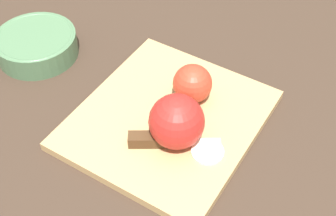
{
  "coord_description": "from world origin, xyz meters",
  "views": [
    {
      "loc": [
        0.46,
        0.24,
        0.59
      ],
      "look_at": [
        0.0,
        0.0,
        0.04
      ],
      "focal_mm": 50.0,
      "sensor_mm": 36.0,
      "label": 1
    }
  ],
  "objects": [
    {
      "name": "ground_plane",
      "position": [
        0.0,
        0.0,
        0.0
      ],
      "size": [
        4.0,
        4.0,
        0.0
      ],
      "primitive_type": "plane",
      "color": "#38281E"
    },
    {
      "name": "cutting_board",
      "position": [
        0.0,
        0.0,
        0.01
      ],
      "size": [
        0.33,
        0.3,
        0.02
      ],
      "color": "tan",
      "rests_on": "ground_plane"
    },
    {
      "name": "apple_half_left",
      "position": [
        -0.06,
        0.02,
        0.05
      ],
      "size": [
        0.07,
        0.07,
        0.07
      ],
      "rotation": [
        0.0,
        0.0,
        6.11
      ],
      "color": "red",
      "rests_on": "cutting_board"
    },
    {
      "name": "apple_half_right",
      "position": [
        0.04,
        0.03,
        0.06
      ],
      "size": [
        0.09,
        0.09,
        0.09
      ],
      "rotation": [
        0.0,
        0.0,
        4.42
      ],
      "color": "red",
      "rests_on": "cutting_board"
    },
    {
      "name": "knife",
      "position": [
        0.06,
        0.0,
        0.03
      ],
      "size": [
        0.08,
        0.14,
        0.02
      ],
      "rotation": [
        0.0,
        0.0,
        2.06
      ],
      "color": "silver",
      "rests_on": "cutting_board"
    },
    {
      "name": "apple_slice",
      "position": [
        0.04,
        0.09,
        0.02
      ],
      "size": [
        0.05,
        0.05,
        0.0
      ],
      "color": "#EFE5C6",
      "rests_on": "cutting_board"
    },
    {
      "name": "bowl",
      "position": [
        -0.04,
        -0.3,
        0.03
      ],
      "size": [
        0.15,
        0.15,
        0.04
      ],
      "color": "#4C704C",
      "rests_on": "ground_plane"
    }
  ]
}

